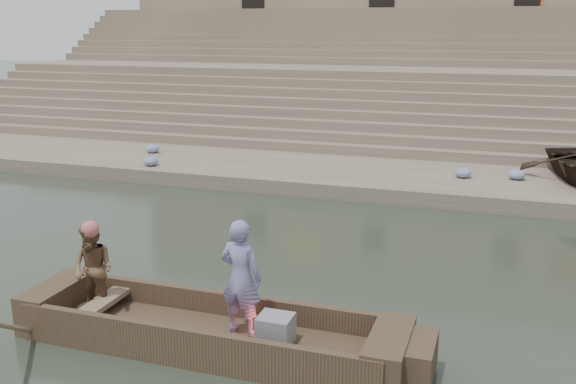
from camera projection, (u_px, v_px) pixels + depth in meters
The scene contains 12 objects.
ground at pixel (228, 284), 11.31m from camera, with size 120.00×120.00×0.00m, color #273024.
lower_landing at pixel (340, 176), 18.60m from camera, with size 32.00×4.00×0.40m, color gray.
mid_landing at pixel (388, 105), 25.17m from camera, with size 32.00×3.00×2.80m, color gray.
upper_landing at pixel (414, 64), 31.29m from camera, with size 32.00×3.00×5.20m, color gray.
ghat_steps at pixel (396, 91), 26.62m from camera, with size 32.00×11.00×5.20m.
building_wall at pixel (428, 2), 34.21m from camera, with size 32.00×5.07×11.20m.
main_rowboat at pixel (208, 339), 9.07m from camera, with size 5.00×1.30×0.22m, color brown.
rowboat_trim at pixel (221, 329), 8.95m from camera, with size 6.04×2.63×2.03m.
standing_man at pixel (241, 277), 8.83m from camera, with size 0.60×0.40×1.66m, color navy.
rowing_man at pixel (93, 269), 9.53m from camera, with size 0.66×0.51×1.36m, color #236B3C.
television at pixel (275, 330), 8.69m from camera, with size 0.46×0.42×0.40m.
cloth_bundles at pixel (363, 166), 18.32m from camera, with size 13.69×2.64×0.26m.
Camera 1 is at (4.39, -9.65, 4.39)m, focal length 40.18 mm.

